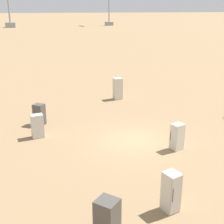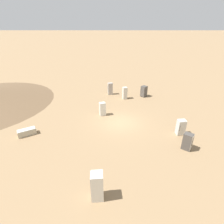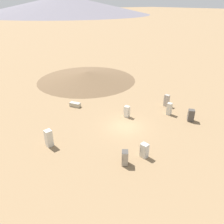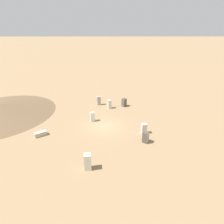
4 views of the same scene
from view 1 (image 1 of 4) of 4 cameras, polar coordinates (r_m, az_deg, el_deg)
ground_plane at (r=19.63m, az=3.98°, el=-5.27°), size 1000.00×1000.00×0.00m
power_pylon_0 at (r=150.24m, az=-0.55°, el=18.82°), size 9.65×3.31×27.58m
power_pylon_1 at (r=141.40m, az=-18.48°, el=18.74°), size 11.88×4.07×33.94m
discarded_fridge_0 at (r=28.20m, az=1.05°, el=4.29°), size 0.76×0.80×1.93m
discarded_fridge_1 at (r=11.66m, az=-0.85°, el=-19.06°), size 1.05×1.05×1.60m
discarded_fridge_2 at (r=18.54m, az=11.80°, el=-4.46°), size 0.76×0.83×1.58m
discarded_fridge_4 at (r=22.58m, az=-13.17°, el=-0.44°), size 0.92×0.95×1.50m
discarded_fridge_6 at (r=13.19m, az=10.75°, el=-14.15°), size 0.78×0.75×1.72m
discarded_fridge_7 at (r=20.40m, az=-13.49°, el=-2.49°), size 0.70×0.82×1.53m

